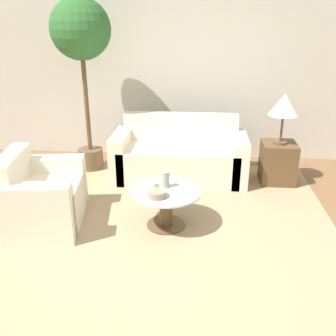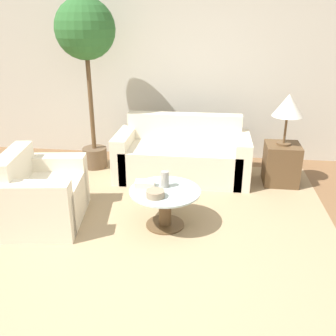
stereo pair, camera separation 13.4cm
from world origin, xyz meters
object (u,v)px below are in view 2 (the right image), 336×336
armchair (40,197)px  vase (165,179)px  sofa_main (183,156)px  book_stack (145,184)px  table_lamp (288,106)px  coffee_table (165,203)px  potted_plant (86,39)px  bowl (155,194)px

armchair → vase: size_ratio=6.08×
sofa_main → armchair: (-1.38, -1.40, 0.00)m
vase → armchair: bearing=-174.2°
armchair → book_stack: (1.10, 0.11, 0.16)m
vase → book_stack: size_ratio=0.81×
table_lamp → book_stack: 2.06m
armchair → coffee_table: 1.32m
vase → book_stack: 0.21m
coffee_table → potted_plant: bearing=128.9°
sofa_main → potted_plant: 1.96m
potted_plant → armchair: bearing=-93.6°
coffee_table → table_lamp: 1.99m
coffee_table → bowl: bearing=-114.0°
sofa_main → vase: sofa_main is taller
table_lamp → book_stack: size_ratio=3.00×
armchair → table_lamp: (2.67, 1.31, 0.74)m
table_lamp → book_stack: table_lamp is taller
book_stack → potted_plant: bearing=121.0°
coffee_table → book_stack: size_ratio=3.42×
vase → sofa_main: bearing=86.7°
book_stack → vase: bearing=3.7°
table_lamp → bowl: bearing=-135.0°
coffee_table → potted_plant: size_ratio=0.32×
armchair → bowl: bearing=-102.9°
sofa_main → coffee_table: bearing=-92.6°
potted_plant → bowl: potted_plant is taller
bowl → vase: bearing=75.7°
sofa_main → potted_plant: size_ratio=0.77×
armchair → potted_plant: bearing=-11.5°
book_stack → bowl: bearing=-60.2°
table_lamp → potted_plant: bearing=174.4°
sofa_main → table_lamp: table_lamp is taller
vase → book_stack: vase is taller
potted_plant → vase: potted_plant is taller
coffee_table → vase: vase is taller
book_stack → table_lamp: bearing=34.1°
vase → bowl: bearing=-104.3°
sofa_main → potted_plant: (-1.28, 0.16, 1.48)m
potted_plant → book_stack: bearing=-55.5°
armchair → vase: armchair is taller
potted_plant → bowl: 2.42m
potted_plant → bowl: bearing=-55.6°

